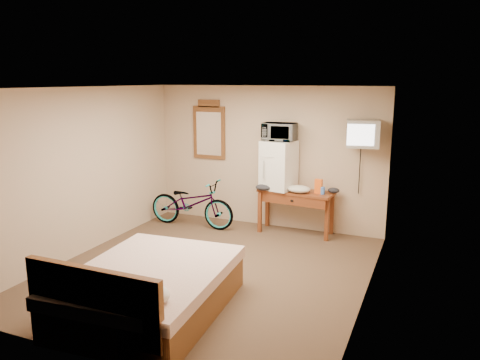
{
  "coord_description": "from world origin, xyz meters",
  "views": [
    {
      "loc": [
        2.76,
        -5.45,
        2.61
      ],
      "look_at": [
        0.07,
        0.9,
        1.12
      ],
      "focal_mm": 35.0,
      "sensor_mm": 36.0,
      "label": 1
    }
  ],
  "objects_px": {
    "crt_television": "(363,134)",
    "bicycle": "(192,203)",
    "desk": "(295,199)",
    "microwave": "(279,132)",
    "mini_fridge": "(279,165)",
    "blue_cup": "(323,191)",
    "bed": "(147,290)",
    "wall_mirror": "(209,130)"
  },
  "relations": [
    {
      "from": "microwave",
      "to": "blue_cup",
      "type": "xyz_separation_m",
      "value": [
        0.8,
        -0.08,
        -0.93
      ]
    },
    {
      "from": "bed",
      "to": "microwave",
      "type": "bearing_deg",
      "value": 83.29
    },
    {
      "from": "mini_fridge",
      "to": "blue_cup",
      "type": "bearing_deg",
      "value": -6.0
    },
    {
      "from": "desk",
      "to": "bicycle",
      "type": "xyz_separation_m",
      "value": [
        -1.83,
        -0.32,
        -0.19
      ]
    },
    {
      "from": "mini_fridge",
      "to": "blue_cup",
      "type": "distance_m",
      "value": 0.88
    },
    {
      "from": "wall_mirror",
      "to": "bed",
      "type": "height_order",
      "value": "wall_mirror"
    },
    {
      "from": "wall_mirror",
      "to": "bicycle",
      "type": "bearing_deg",
      "value": -97.11
    },
    {
      "from": "crt_television",
      "to": "bed",
      "type": "distance_m",
      "value": 4.11
    },
    {
      "from": "desk",
      "to": "bicycle",
      "type": "distance_m",
      "value": 1.87
    },
    {
      "from": "microwave",
      "to": "bed",
      "type": "xyz_separation_m",
      "value": [
        -0.4,
        -3.43,
        -1.44
      ]
    },
    {
      "from": "bed",
      "to": "mini_fridge",
      "type": "bearing_deg",
      "value": 83.29
    },
    {
      "from": "crt_television",
      "to": "wall_mirror",
      "type": "bearing_deg",
      "value": 174.89
    },
    {
      "from": "wall_mirror",
      "to": "microwave",
      "type": "bearing_deg",
      "value": -8.68
    },
    {
      "from": "blue_cup",
      "to": "bed",
      "type": "distance_m",
      "value": 3.59
    },
    {
      "from": "microwave",
      "to": "blue_cup",
      "type": "relative_size",
      "value": 4.4
    },
    {
      "from": "microwave",
      "to": "wall_mirror",
      "type": "distance_m",
      "value": 1.45
    },
    {
      "from": "crt_television",
      "to": "bicycle",
      "type": "height_order",
      "value": "crt_television"
    },
    {
      "from": "desk",
      "to": "wall_mirror",
      "type": "bearing_deg",
      "value": 171.24
    },
    {
      "from": "desk",
      "to": "blue_cup",
      "type": "height_order",
      "value": "blue_cup"
    },
    {
      "from": "desk",
      "to": "microwave",
      "type": "xyz_separation_m",
      "value": [
        -0.32,
        0.05,
        1.12
      ]
    },
    {
      "from": "mini_fridge",
      "to": "bicycle",
      "type": "bearing_deg",
      "value": -166.13
    },
    {
      "from": "blue_cup",
      "to": "bed",
      "type": "bearing_deg",
      "value": -109.73
    },
    {
      "from": "wall_mirror",
      "to": "bicycle",
      "type": "height_order",
      "value": "wall_mirror"
    },
    {
      "from": "bicycle",
      "to": "desk",
      "type": "bearing_deg",
      "value": -80.77
    },
    {
      "from": "microwave",
      "to": "bicycle",
      "type": "xyz_separation_m",
      "value": [
        -1.51,
        -0.37,
        -1.31
      ]
    },
    {
      "from": "microwave",
      "to": "crt_television",
      "type": "bearing_deg",
      "value": -3.55
    },
    {
      "from": "mini_fridge",
      "to": "wall_mirror",
      "type": "xyz_separation_m",
      "value": [
        -1.43,
        0.22,
        0.51
      ]
    },
    {
      "from": "desk",
      "to": "bed",
      "type": "xyz_separation_m",
      "value": [
        -0.73,
        -3.37,
        -0.33
      ]
    },
    {
      "from": "crt_television",
      "to": "mini_fridge",
      "type": "bearing_deg",
      "value": 178.65
    },
    {
      "from": "bicycle",
      "to": "bed",
      "type": "xyz_separation_m",
      "value": [
        1.1,
        -3.05,
        -0.13
      ]
    },
    {
      "from": "blue_cup",
      "to": "wall_mirror",
      "type": "distance_m",
      "value": 2.41
    },
    {
      "from": "mini_fridge",
      "to": "microwave",
      "type": "xyz_separation_m",
      "value": [
        0.0,
        0.0,
        0.57
      ]
    },
    {
      "from": "bicycle",
      "to": "crt_television",
      "type": "bearing_deg",
      "value": -83.99
    },
    {
      "from": "mini_fridge",
      "to": "bed",
      "type": "distance_m",
      "value": 3.56
    },
    {
      "from": "crt_television",
      "to": "bicycle",
      "type": "relative_size",
      "value": 0.38
    },
    {
      "from": "microwave",
      "to": "desk",
      "type": "bearing_deg",
      "value": -11.29
    },
    {
      "from": "mini_fridge",
      "to": "bed",
      "type": "relative_size",
      "value": 0.38
    },
    {
      "from": "blue_cup",
      "to": "crt_television",
      "type": "height_order",
      "value": "crt_television"
    },
    {
      "from": "bed",
      "to": "blue_cup",
      "type": "bearing_deg",
      "value": 70.27
    },
    {
      "from": "desk",
      "to": "microwave",
      "type": "bearing_deg",
      "value": 170.91
    },
    {
      "from": "mini_fridge",
      "to": "crt_television",
      "type": "xyz_separation_m",
      "value": [
        1.38,
        -0.03,
        0.6
      ]
    },
    {
      "from": "bicycle",
      "to": "mini_fridge",
      "type": "bearing_deg",
      "value": -76.82
    }
  ]
}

